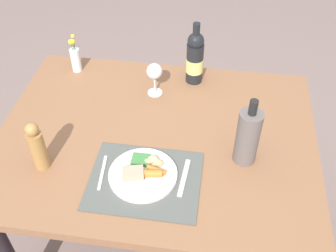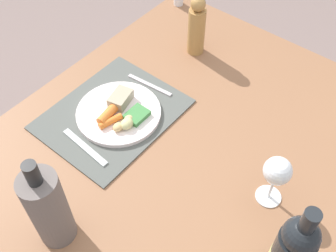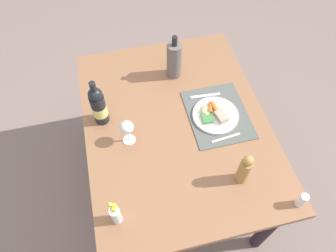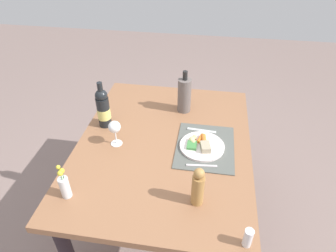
# 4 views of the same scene
# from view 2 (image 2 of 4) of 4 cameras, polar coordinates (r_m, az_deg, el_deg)

# --- Properties ---
(dining_table) EXTENTS (1.35, 1.04, 0.77)m
(dining_table) POSITION_cam_2_polar(r_m,az_deg,el_deg) (1.28, 0.85, -6.86)
(dining_table) COLOR #8C5E3F
(dining_table) RESTS_ON ground_plane
(placemat) EXTENTS (0.42, 0.34, 0.01)m
(placemat) POSITION_cam_2_polar(r_m,az_deg,el_deg) (1.30, -7.65, 1.70)
(placemat) COLOR #525550
(placemat) RESTS_ON dining_table
(dinner_plate) EXTENTS (0.26, 0.26, 0.05)m
(dinner_plate) POSITION_cam_2_polar(r_m,az_deg,el_deg) (1.28, -6.76, 1.90)
(dinner_plate) COLOR white
(dinner_plate) RESTS_ON placemat
(fork) EXTENTS (0.03, 0.17, 0.00)m
(fork) POSITION_cam_2_polar(r_m,az_deg,el_deg) (1.37, -2.58, 5.71)
(fork) COLOR silver
(fork) RESTS_ON placemat
(knife) EXTENTS (0.03, 0.18, 0.00)m
(knife) POSITION_cam_2_polar(r_m,az_deg,el_deg) (1.23, -11.45, -2.87)
(knife) COLOR silver
(knife) RESTS_ON placemat
(wine_glass) EXTENTS (0.07, 0.07, 0.16)m
(wine_glass) POSITION_cam_2_polar(r_m,az_deg,el_deg) (1.05, 14.90, -6.23)
(wine_glass) COLOR white
(wine_glass) RESTS_ON dining_table
(cooler_bottle) EXTENTS (0.09, 0.09, 0.30)m
(cooler_bottle) POSITION_cam_2_polar(r_m,az_deg,el_deg) (1.00, -16.28, -10.89)
(cooler_bottle) COLOR #655B57
(cooler_bottle) RESTS_ON dining_table
(pepper_mill) EXTENTS (0.06, 0.06, 0.22)m
(pepper_mill) POSITION_cam_2_polar(r_m,az_deg,el_deg) (1.45, 3.99, 13.56)
(pepper_mill) COLOR #AB7D42
(pepper_mill) RESTS_ON dining_table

